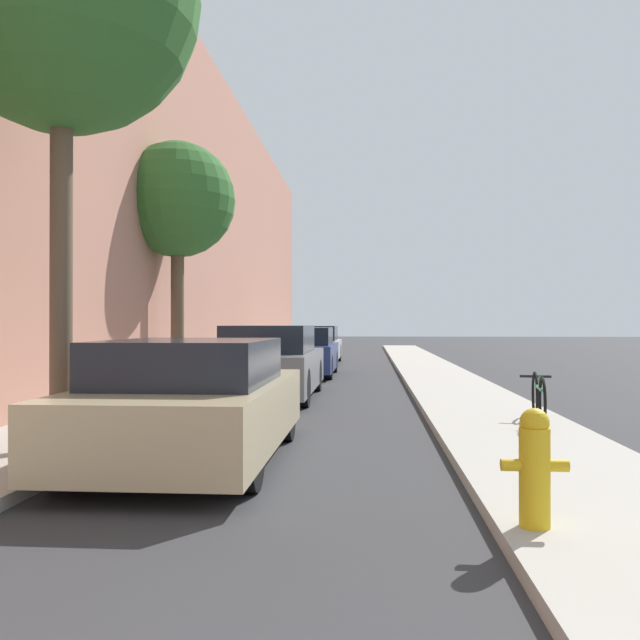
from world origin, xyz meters
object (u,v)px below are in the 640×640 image
parked_car_champagne (193,402)px  fire_hydrant (535,466)px  parked_car_grey (271,363)px  bicycle (538,397)px  parked_car_navy (303,353)px  street_tree_far (178,201)px  parked_car_silver (316,345)px

parked_car_champagne → fire_hydrant: bearing=-39.3°
parked_car_grey → bicycle: (4.33, -3.71, -0.23)m
fire_hydrant → bicycle: bearing=75.6°
parked_car_champagne → parked_car_navy: size_ratio=0.98×
fire_hydrant → parked_car_navy: bearing=101.9°
fire_hydrant → bicycle: (1.24, 4.83, -0.07)m
parked_car_navy → street_tree_far: bearing=-121.7°
fire_hydrant → parked_car_silver: bearing=98.8°
fire_hydrant → parked_car_grey: bearing=109.9°
parked_car_navy → fire_hydrant: bearing=-78.1°
parked_car_champagne → bicycle: (4.28, 2.34, -0.17)m
parked_car_grey → fire_hydrant: bearing=-70.1°
parked_car_champagne → parked_car_grey: parked_car_grey is taller
parked_car_navy → parked_car_silver: bearing=91.2°
parked_car_grey → street_tree_far: (-2.42, 1.70, 3.61)m
parked_car_grey → bicycle: 5.71m
fire_hydrant → parked_car_champagne: bearing=140.7°
parked_car_silver → street_tree_far: street_tree_far is taller
parked_car_champagne → parked_car_silver: (-0.09, 17.72, 0.03)m
parked_car_navy → street_tree_far: (-2.50, -4.06, 3.64)m
street_tree_far → bicycle: size_ratio=3.35×
parked_car_champagne → parked_car_silver: 17.72m
street_tree_far → bicycle: (6.75, -5.41, -3.84)m
parked_car_silver → bicycle: 15.99m
street_tree_far → bicycle: bearing=-38.7°
parked_car_champagne → bicycle: parked_car_champagne is taller
street_tree_far → bicycle: street_tree_far is taller
parked_car_champagne → street_tree_far: size_ratio=0.75×
parked_car_grey → fire_hydrant: (3.10, -8.54, -0.17)m
parked_car_champagne → parked_car_grey: size_ratio=0.91×
parked_car_champagne → fire_hydrant: 3.93m
parked_car_silver → bicycle: parked_car_silver is taller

